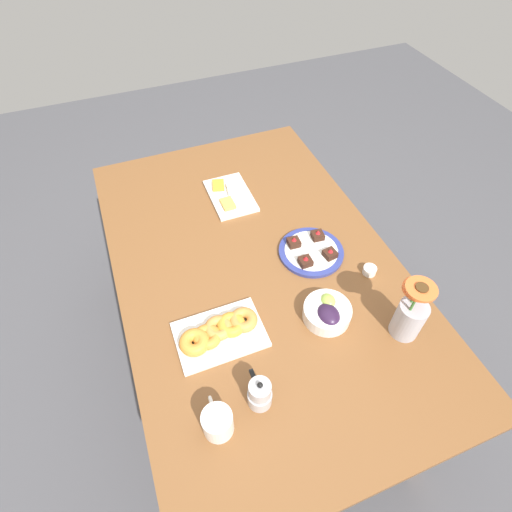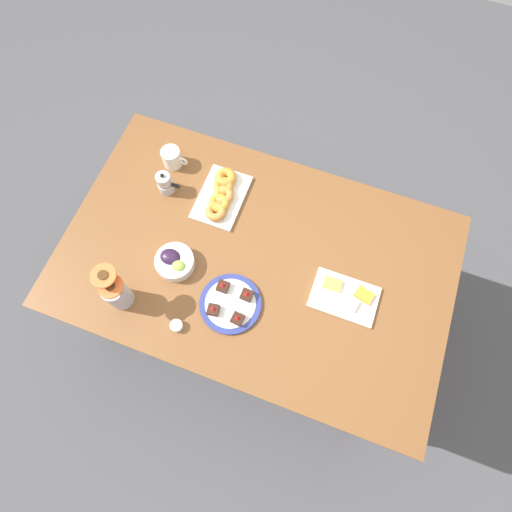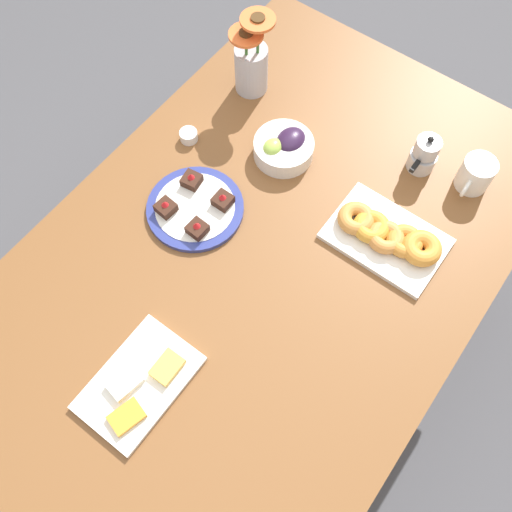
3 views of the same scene
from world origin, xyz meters
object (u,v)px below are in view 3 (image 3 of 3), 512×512
grape_bowl (284,147)px  dessert_plate (195,208)px  moka_pot (424,155)px  flower_vase (251,65)px  cheese_platter (139,383)px  dining_table (256,278)px  croissant_platter (388,236)px  jam_cup_honey (189,135)px  coffee_mug (476,174)px

grape_bowl → dessert_plate: bearing=-16.2°
moka_pot → flower_vase: bearing=-84.9°
cheese_platter → dessert_plate: dessert_plate is taller
cheese_platter → dessert_plate: size_ratio=1.07×
dining_table → flower_vase: (-0.43, -0.34, 0.17)m
croissant_platter → dessert_plate: size_ratio=1.20×
croissant_platter → flower_vase: bearing=-109.4°
croissant_platter → flower_vase: (-0.20, -0.56, 0.06)m
dessert_plate → jam_cup_honey: bearing=-136.4°
dessert_plate → croissant_platter: bearing=116.0°
dessert_plate → flower_vase: (-0.41, -0.13, 0.08)m
dessert_plate → moka_pot: size_ratio=2.05×
dining_table → jam_cup_honey: size_ratio=33.33×
dining_table → croissant_platter: size_ratio=5.45×
grape_bowl → flower_vase: 0.25m
cheese_platter → flower_vase: (-0.82, -0.31, 0.08)m
cheese_platter → coffee_mug: bearing=159.4°
jam_cup_honey → moka_pot: bearing=118.2°
dining_table → jam_cup_honey: bearing=-117.6°
cheese_platter → moka_pot: size_ratio=2.18×
grape_bowl → flower_vase: bearing=-123.0°
grape_bowl → croissant_platter: 0.36m
cheese_platter → croissant_platter: (-0.62, 0.25, 0.01)m
coffee_mug → flower_vase: (0.07, -0.64, 0.04)m
dining_table → dessert_plate: (-0.03, -0.21, 0.10)m
grape_bowl → flower_vase: (-0.13, -0.21, 0.06)m
grape_bowl → dessert_plate: size_ratio=0.64×
coffee_mug → cheese_platter: 0.95m
flower_vase → croissant_platter: bearing=70.6°
jam_cup_honey → dessert_plate: size_ratio=0.20×
coffee_mug → cheese_platter: coffee_mug is taller
dining_table → flower_vase: size_ratio=6.36×
croissant_platter → dessert_plate: (0.21, -0.43, -0.01)m
cheese_platter → croissant_platter: size_ratio=0.89×
jam_cup_honey → dessert_plate: dessert_plate is taller
flower_vase → moka_pot: bearing=95.1°
grape_bowl → coffee_mug: bearing=115.3°
coffee_mug → flower_vase: size_ratio=0.47×
dining_table → jam_cup_honey: 0.42m
dining_table → jam_cup_honey: (-0.19, -0.36, 0.10)m
croissant_platter → flower_vase: 0.59m
flower_vase → dessert_plate: bearing=17.4°
dining_table → cheese_platter: (0.38, -0.03, 0.10)m
dining_table → dessert_plate: bearing=-97.9°
croissant_platter → dessert_plate: same height
coffee_mug → jam_cup_honey: 0.74m
coffee_mug → croissant_platter: 0.28m
cheese_platter → moka_pot: bearing=166.7°
dining_table → flower_vase: flower_vase is taller
dining_table → dessert_plate: 0.23m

